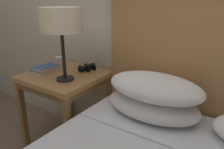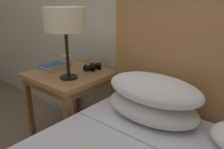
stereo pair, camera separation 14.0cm
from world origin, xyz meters
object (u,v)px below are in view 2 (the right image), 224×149
(book_on_nightstand, at_px, (52,68))
(book_stacked_on_top, at_px, (53,65))
(nightstand, at_px, (71,82))
(binoculars_pair, at_px, (92,67))
(table_lamp, at_px, (65,21))
(coffee_mug, at_px, (67,60))

(book_on_nightstand, relative_size, book_stacked_on_top, 1.12)
(book_stacked_on_top, bearing_deg, nightstand, 18.37)
(book_stacked_on_top, relative_size, binoculars_pair, 1.17)
(book_on_nightstand, bearing_deg, table_lamp, -9.53)
(book_on_nightstand, height_order, book_stacked_on_top, book_stacked_on_top)
(nightstand, relative_size, binoculars_pair, 4.09)
(book_on_nightstand, bearing_deg, binoculars_pair, 40.60)
(binoculars_pair, bearing_deg, book_stacked_on_top, -138.49)
(coffee_mug, bearing_deg, table_lamp, -37.25)
(nightstand, relative_size, book_stacked_on_top, 3.50)
(nightstand, distance_m, table_lamp, 0.53)
(book_on_nightstand, bearing_deg, nightstand, 17.37)
(table_lamp, height_order, binoculars_pair, table_lamp)
(nightstand, bearing_deg, book_stacked_on_top, -161.63)
(binoculars_pair, bearing_deg, nightstand, -117.56)
(book_on_nightstand, height_order, coffee_mug, coffee_mug)
(nightstand, xyz_separation_m, book_stacked_on_top, (-0.16, -0.05, 0.13))
(binoculars_pair, relative_size, coffee_mug, 1.59)
(book_stacked_on_top, relative_size, coffee_mug, 1.86)
(nightstand, xyz_separation_m, binoculars_pair, (0.09, 0.17, 0.11))
(book_stacked_on_top, bearing_deg, coffee_mug, 95.76)
(table_lamp, distance_m, coffee_mug, 0.51)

